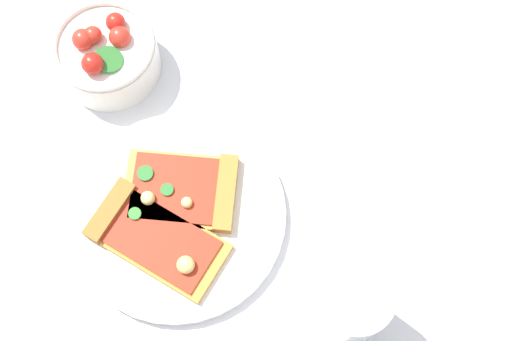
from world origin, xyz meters
TOP-DOWN VIEW (x-y plane):
  - ground_plane at (0.00, 0.00)m, footprint 2.40×2.40m
  - plate at (0.02, 0.02)m, footprint 0.24×0.24m
  - pizza_slice_near at (0.01, -0.02)m, footprint 0.15×0.08m
  - pizza_slice_far at (0.02, 0.04)m, footprint 0.15×0.13m
  - salad_bowl at (-0.15, 0.13)m, footprint 0.12×0.12m
  - soda_glass at (0.22, 0.02)m, footprint 0.07×0.07m
  - paper_napkin at (0.18, 0.24)m, footprint 0.14×0.16m

SIDE VIEW (x-z plane):
  - ground_plane at x=0.00m, z-range 0.00..0.00m
  - paper_napkin at x=0.18m, z-range 0.00..0.00m
  - plate at x=0.02m, z-range 0.00..0.01m
  - pizza_slice_far at x=0.02m, z-range 0.01..0.03m
  - pizza_slice_near at x=0.01m, z-range 0.01..0.03m
  - salad_bowl at x=-0.15m, z-range -0.01..0.07m
  - soda_glass at x=0.22m, z-range 0.00..0.13m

